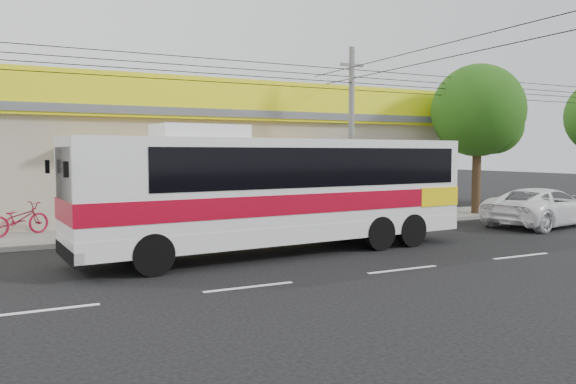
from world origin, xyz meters
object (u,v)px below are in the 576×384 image
at_px(motorbike_red, 19,219).
at_px(utility_pole, 352,79).
at_px(tree_near, 481,114).
at_px(coach_bus, 286,186).
at_px(white_car, 543,207).

relative_size(motorbike_red, utility_pole, 0.06).
bearing_deg(utility_pole, tree_near, -2.00).
height_order(coach_bus, tree_near, tree_near).
distance_m(coach_bus, motorbike_red, 9.00).
relative_size(white_car, utility_pole, 0.16).
bearing_deg(white_car, coach_bus, 83.76).
relative_size(coach_bus, white_car, 2.20).
relative_size(motorbike_red, white_car, 0.38).
relative_size(utility_pole, tree_near, 5.09).
bearing_deg(tree_near, coach_bus, -159.71).
bearing_deg(motorbike_red, utility_pole, -125.56).
bearing_deg(coach_bus, motorbike_red, 134.67).
distance_m(motorbike_red, tree_near, 18.82).
height_order(coach_bus, utility_pole, utility_pole).
bearing_deg(utility_pole, white_car, -30.84).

